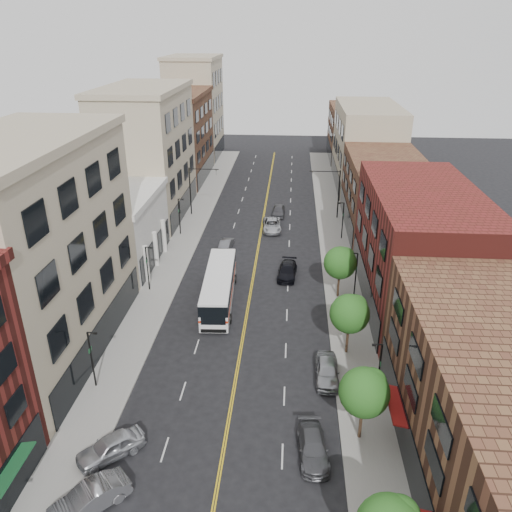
% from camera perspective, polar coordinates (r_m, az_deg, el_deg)
% --- Properties ---
extents(ground, '(220.00, 220.00, 0.00)m').
position_cam_1_polar(ground, '(34.88, -4.27, -23.89)').
color(ground, black).
rests_on(ground, ground).
extents(sidewalk_left, '(4.00, 110.00, 0.15)m').
position_cam_1_polar(sidewalk_left, '(64.87, -8.68, 0.79)').
color(sidewalk_left, gray).
rests_on(sidewalk_left, ground).
extents(sidewalk_right, '(4.00, 110.00, 0.15)m').
position_cam_1_polar(sidewalk_right, '(63.61, 9.19, 0.25)').
color(sidewalk_right, gray).
rests_on(sidewalk_right, ground).
extents(bldg_l_tanoffice, '(10.00, 22.00, 18.00)m').
position_cam_1_polar(bldg_l_tanoffice, '(44.86, -24.18, 0.01)').
color(bldg_l_tanoffice, tan).
rests_on(bldg_l_tanoffice, ground).
extents(bldg_l_white, '(10.00, 14.00, 8.00)m').
position_cam_1_polar(bldg_l_white, '(61.79, -16.04, 2.78)').
color(bldg_l_white, silver).
rests_on(bldg_l_white, ground).
extents(bldg_l_far_a, '(10.00, 20.00, 18.00)m').
position_cam_1_polar(bldg_l_far_a, '(75.74, -12.29, 11.15)').
color(bldg_l_far_a, tan).
rests_on(bldg_l_far_a, ground).
extents(bldg_l_far_b, '(10.00, 20.00, 15.00)m').
position_cam_1_polar(bldg_l_far_b, '(94.97, -8.93, 13.18)').
color(bldg_l_far_b, brown).
rests_on(bldg_l_far_b, ground).
extents(bldg_l_far_c, '(10.00, 16.00, 20.00)m').
position_cam_1_polar(bldg_l_far_c, '(111.90, -6.97, 16.33)').
color(bldg_l_far_c, tan).
rests_on(bldg_l_far_c, ground).
extents(bldg_r_near, '(10.00, 26.00, 10.00)m').
position_cam_1_polar(bldg_r_near, '(33.64, 27.04, -17.49)').
color(bldg_r_near, brown).
rests_on(bldg_r_near, ground).
extents(bldg_r_mid, '(10.00, 22.00, 12.00)m').
position_cam_1_polar(bldg_r_mid, '(52.50, 18.14, 0.92)').
color(bldg_r_mid, '#5D1E18').
rests_on(bldg_r_mid, ground).
extents(bldg_r_far_a, '(10.00, 20.00, 10.00)m').
position_cam_1_polar(bldg_r_far_a, '(72.11, 14.46, 6.94)').
color(bldg_r_far_a, brown).
rests_on(bldg_r_far_a, ground).
extents(bldg_r_far_b, '(10.00, 22.00, 14.00)m').
position_cam_1_polar(bldg_r_far_b, '(91.67, 12.51, 12.17)').
color(bldg_r_far_b, tan).
rests_on(bldg_r_far_b, ground).
extents(bldg_r_far_c, '(10.00, 18.00, 11.00)m').
position_cam_1_polar(bldg_r_far_c, '(111.41, 11.12, 13.67)').
color(bldg_r_far_c, brown).
rests_on(bldg_r_far_c, ground).
extents(tree_r_1, '(3.40, 3.40, 5.59)m').
position_cam_1_polar(tree_r_1, '(35.09, 12.41, -14.80)').
color(tree_r_1, black).
rests_on(tree_r_1, sidewalk_right).
extents(tree_r_2, '(3.40, 3.40, 5.59)m').
position_cam_1_polar(tree_r_2, '(43.21, 10.77, -6.35)').
color(tree_r_2, black).
rests_on(tree_r_2, sidewalk_right).
extents(tree_r_3, '(3.40, 3.40, 5.59)m').
position_cam_1_polar(tree_r_3, '(51.98, 9.69, -0.66)').
color(tree_r_3, black).
rests_on(tree_r_3, sidewalk_right).
extents(lamp_l_1, '(0.81, 0.55, 5.05)m').
position_cam_1_polar(lamp_l_1, '(41.30, -18.26, -10.81)').
color(lamp_l_1, black).
rests_on(lamp_l_1, sidewalk_left).
extents(lamp_l_2, '(0.81, 0.55, 5.05)m').
position_cam_1_polar(lamp_l_2, '(54.26, -12.28, -1.11)').
color(lamp_l_2, black).
rests_on(lamp_l_2, sidewalk_left).
extents(lamp_l_3, '(0.81, 0.55, 5.05)m').
position_cam_1_polar(lamp_l_3, '(68.52, -8.73, 4.72)').
color(lamp_l_3, black).
rests_on(lamp_l_3, sidewalk_left).
extents(lamp_r_1, '(0.81, 0.55, 5.05)m').
position_cam_1_polar(lamp_r_1, '(39.10, 13.84, -12.44)').
color(lamp_r_1, black).
rests_on(lamp_r_1, sidewalk_right).
extents(lamp_r_2, '(0.81, 0.55, 5.05)m').
position_cam_1_polar(lamp_r_2, '(52.60, 11.30, -1.88)').
color(lamp_r_2, black).
rests_on(lamp_r_2, sidewalk_right).
extents(lamp_r_3, '(0.81, 0.55, 5.05)m').
position_cam_1_polar(lamp_r_3, '(67.21, 9.86, 4.24)').
color(lamp_r_3, black).
rests_on(lamp_r_3, sidewalk_right).
extents(signal_mast_left, '(4.49, 0.18, 7.20)m').
position_cam_1_polar(signal_mast_left, '(75.28, -7.01, 8.01)').
color(signal_mast_left, black).
rests_on(signal_mast_left, sidewalk_left).
extents(signal_mast_right, '(4.49, 0.18, 7.20)m').
position_cam_1_polar(signal_mast_right, '(74.17, 8.90, 7.64)').
color(signal_mast_right, black).
rests_on(signal_mast_right, sidewalk_right).
extents(city_bus, '(3.55, 12.73, 3.24)m').
position_cam_1_polar(city_bus, '(51.53, -4.25, -3.38)').
color(city_bus, white).
rests_on(city_bus, ground).
extents(car_angle_a, '(4.64, 4.33, 1.55)m').
position_cam_1_polar(car_angle_a, '(36.72, -16.28, -20.21)').
color(car_angle_a, silver).
rests_on(car_angle_a, ground).
extents(car_angle_b, '(4.63, 4.53, 1.58)m').
position_cam_1_polar(car_angle_b, '(34.19, -18.50, -24.82)').
color(car_angle_b, '#919398').
rests_on(car_angle_b, ground).
extents(car_parked_mid, '(2.30, 4.84, 1.36)m').
position_cam_1_polar(car_parked_mid, '(35.72, 6.52, -20.92)').
color(car_parked_mid, '#47474C').
rests_on(car_parked_mid, ground).
extents(car_parked_far, '(1.94, 4.70, 1.59)m').
position_cam_1_polar(car_parked_far, '(41.81, 8.13, -12.85)').
color(car_parked_far, '#9B9DA2').
rests_on(car_parked_far, ground).
extents(car_lane_behind, '(1.66, 3.99, 1.28)m').
position_cam_1_polar(car_lane_behind, '(64.41, -3.41, 1.41)').
color(car_lane_behind, '#4D4D52').
rests_on(car_lane_behind, ground).
extents(car_lane_a, '(2.41, 5.08, 1.43)m').
position_cam_1_polar(car_lane_a, '(57.11, 3.61, -1.71)').
color(car_lane_a, black).
rests_on(car_lane_a, ground).
extents(car_lane_b, '(2.88, 5.63, 1.52)m').
position_cam_1_polar(car_lane_b, '(70.18, 1.84, 3.57)').
color(car_lane_b, '#B5B8BE').
rests_on(car_lane_b, ground).
extents(car_lane_c, '(1.96, 4.60, 1.55)m').
position_cam_1_polar(car_lane_c, '(75.76, 2.60, 5.20)').
color(car_lane_c, '#444448').
rests_on(car_lane_c, ground).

